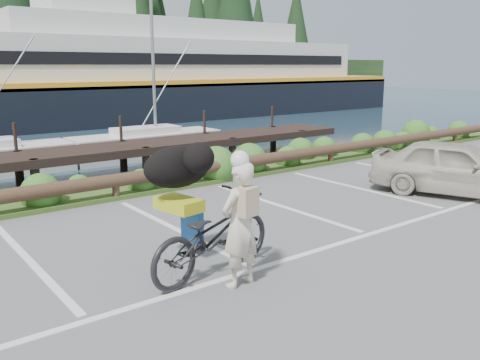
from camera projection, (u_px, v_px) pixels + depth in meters
name	position (u px, v px, depth m)	size (l,w,h in m)	color
ground	(241.00, 261.00, 7.86)	(72.00, 72.00, 0.00)	#565659
vegetation_strip	(104.00, 192.00, 11.95)	(34.00, 1.60, 0.10)	#3D5B21
log_rail	(116.00, 200.00, 11.42)	(32.00, 0.30, 0.60)	#443021
bicycle	(213.00, 236.00, 7.23)	(0.78, 2.25, 1.18)	black
cyclist	(240.00, 225.00, 6.83)	(0.63, 0.42, 1.74)	beige
dog	(178.00, 167.00, 7.50)	(1.09, 0.53, 0.63)	black
parked_car	(456.00, 168.00, 11.74)	(1.53, 3.79, 1.29)	#B6AF9F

